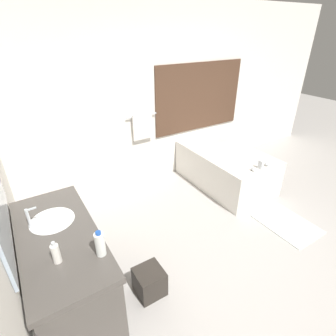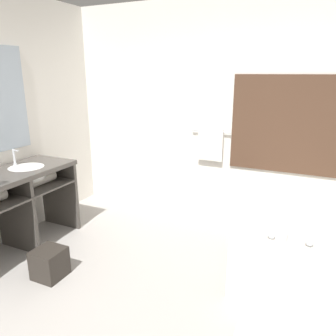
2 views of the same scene
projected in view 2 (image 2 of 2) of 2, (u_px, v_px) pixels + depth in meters
The scene contains 5 objects.
wall_back_with_blinds at pixel (240, 116), 3.92m from camera, with size 7.40×0.13×2.70m.
vanity_counter at pixel (16, 193), 3.42m from camera, with size 0.59×1.33×0.87m.
sink_faucet at pixel (14, 158), 3.55m from camera, with size 0.09×0.04×0.18m.
bathtub at pixel (293, 235), 3.19m from camera, with size 0.92×1.53×0.70m.
waste_bin at pixel (50, 263), 3.05m from camera, with size 0.26×0.26×0.28m.
Camera 2 is at (0.90, -1.71, 1.85)m, focal length 35.00 mm.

